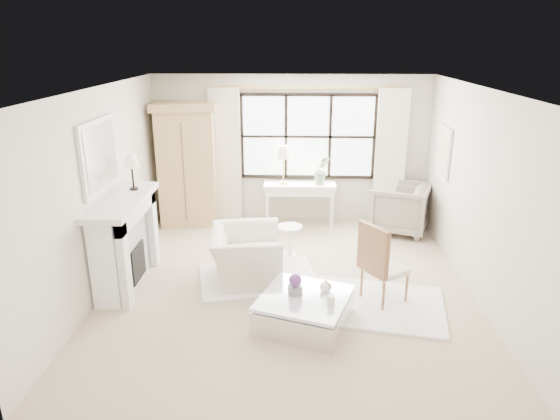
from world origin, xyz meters
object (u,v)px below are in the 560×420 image
at_px(console_table, 300,204).
at_px(club_armchair, 246,255).
at_px(coffee_table, 304,311).
at_px(armoire, 187,164).

relative_size(console_table, club_armchair, 1.17).
bearing_deg(coffee_table, armoire, 140.27).
bearing_deg(armoire, coffee_table, -64.72).
relative_size(club_armchair, coffee_table, 0.88).
distance_m(club_armchair, coffee_table, 1.47).
xyz_separation_m(armoire, club_armchair, (1.29, -2.24, -0.78)).
bearing_deg(club_armchair, console_table, -24.99).
height_order(armoire, console_table, armoire).
distance_m(armoire, coffee_table, 4.15).
bearing_deg(club_armchair, armoire, 23.77).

